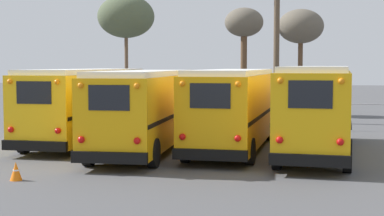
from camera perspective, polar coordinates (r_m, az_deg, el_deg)
ground_plane at (r=23.87m, az=0.03°, el=-4.00°), size 160.00×160.00×0.00m
school_bus_0 at (r=26.11m, az=-10.19°, el=0.48°), size 2.63×9.77×3.22m
school_bus_1 at (r=22.94m, az=-4.63°, el=-0.00°), size 3.00×9.75×3.18m
school_bus_2 at (r=23.46m, az=4.01°, el=0.12°), size 2.68×9.48×3.22m
school_bus_3 at (r=22.98m, az=12.10°, el=0.17°), size 2.86×10.59×3.35m
utility_pole at (r=35.33m, az=8.19°, el=5.72°), size 1.80×0.34×8.53m
bare_tree_0 at (r=40.74m, az=10.50°, el=7.69°), size 3.09×3.09×7.18m
bare_tree_1 at (r=42.44m, az=-6.42°, el=8.77°), size 4.04×4.04×8.36m
bare_tree_2 at (r=40.76m, az=5.06°, el=7.93°), size 2.65×2.65×7.32m
fence_line at (r=31.76m, az=3.13°, el=-0.17°), size 17.96×0.06×1.42m
traffic_cone at (r=18.18m, az=-16.71°, el=-5.89°), size 0.36×0.36×0.55m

